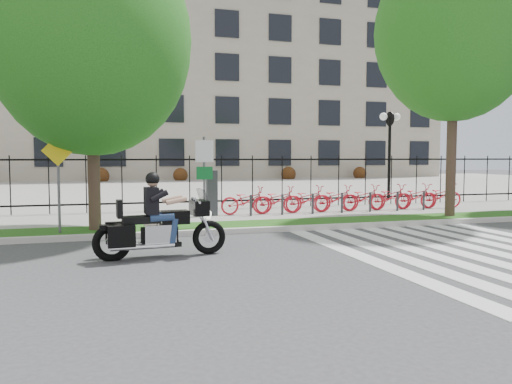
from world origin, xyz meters
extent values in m
plane|color=#38383A|center=(0.00, 0.00, 0.00)|extent=(120.00, 120.00, 0.00)
cube|color=beige|center=(0.00, 4.10, 0.07)|extent=(60.00, 0.20, 0.15)
cube|color=#1C5615|center=(0.00, 4.95, 0.07)|extent=(60.00, 1.50, 0.15)
cube|color=#99988F|center=(0.00, 7.45, 0.07)|extent=(60.00, 3.50, 0.15)
cube|color=#99988F|center=(0.00, 25.00, 0.05)|extent=(80.00, 34.00, 0.10)
cube|color=gray|center=(0.00, 45.00, 10.00)|extent=(60.00, 20.00, 20.00)
cylinder|color=black|center=(10.00, 12.00, 2.00)|extent=(0.14, 0.14, 4.00)
cylinder|color=black|center=(10.00, 12.00, 3.90)|extent=(0.06, 0.70, 0.70)
sphere|color=white|center=(9.65, 12.00, 4.00)|extent=(0.36, 0.36, 0.36)
sphere|color=white|center=(10.35, 12.00, 4.00)|extent=(0.36, 0.36, 0.36)
cylinder|color=#33231B|center=(-3.23, 4.95, 1.86)|extent=(0.32, 0.32, 3.41)
ellipsoid|color=#145212|center=(-3.23, 4.95, 5.14)|extent=(5.25, 5.25, 6.03)
cylinder|color=#33231B|center=(8.00, 4.95, 2.40)|extent=(0.32, 0.32, 4.50)
ellipsoid|color=#145212|center=(8.00, 4.95, 6.18)|extent=(5.10, 5.10, 5.87)
cube|color=#2D2D33|center=(0.42, 7.20, 0.90)|extent=(0.35, 0.25, 1.50)
imported|color=red|center=(1.62, 7.20, 0.62)|extent=(1.79, 0.62, 0.94)
cylinder|color=#2D2D33|center=(1.62, 6.70, 0.50)|extent=(0.08, 0.08, 0.70)
imported|color=red|center=(2.72, 7.20, 0.62)|extent=(1.79, 0.62, 0.94)
cylinder|color=#2D2D33|center=(2.72, 6.70, 0.50)|extent=(0.08, 0.08, 0.70)
imported|color=red|center=(3.82, 7.20, 0.62)|extent=(1.79, 0.62, 0.94)
cylinder|color=#2D2D33|center=(3.82, 6.70, 0.50)|extent=(0.08, 0.08, 0.70)
imported|color=red|center=(4.92, 7.20, 0.62)|extent=(1.79, 0.62, 0.94)
cylinder|color=#2D2D33|center=(4.92, 6.70, 0.50)|extent=(0.08, 0.08, 0.70)
imported|color=red|center=(6.02, 7.20, 0.62)|extent=(1.79, 0.62, 0.94)
cylinder|color=#2D2D33|center=(6.02, 6.70, 0.50)|extent=(0.08, 0.08, 0.70)
imported|color=red|center=(7.12, 7.20, 0.62)|extent=(1.79, 0.62, 0.94)
cylinder|color=#2D2D33|center=(7.12, 6.70, 0.50)|extent=(0.08, 0.08, 0.70)
imported|color=red|center=(8.22, 7.20, 0.62)|extent=(1.79, 0.62, 0.94)
cylinder|color=#2D2D33|center=(8.22, 6.70, 0.50)|extent=(0.08, 0.08, 0.70)
imported|color=red|center=(9.32, 7.20, 0.62)|extent=(1.79, 0.62, 0.94)
cylinder|color=#2D2D33|center=(9.32, 6.70, 0.50)|extent=(0.08, 0.08, 0.70)
cylinder|color=#59595B|center=(-0.31, 4.60, 1.40)|extent=(0.07, 0.07, 2.50)
cube|color=white|center=(-0.31, 4.56, 2.25)|extent=(0.50, 0.03, 0.60)
cube|color=#0C6626|center=(-0.31, 4.56, 1.65)|extent=(0.45, 0.03, 0.35)
cylinder|color=#59595B|center=(-4.08, 4.60, 1.35)|extent=(0.07, 0.07, 2.40)
cube|color=yellow|center=(-4.08, 4.56, 2.25)|extent=(0.78, 0.03, 0.78)
torus|color=black|center=(-0.80, 1.50, 0.36)|extent=(0.74, 0.19, 0.73)
torus|color=black|center=(-2.82, 1.35, 0.36)|extent=(0.79, 0.22, 0.78)
cube|color=black|center=(-1.01, 1.49, 1.01)|extent=(0.36, 0.61, 0.32)
cube|color=#26262B|center=(-0.94, 1.49, 1.26)|extent=(0.20, 0.54, 0.32)
cube|color=silver|center=(-1.86, 1.42, 0.48)|extent=(0.66, 0.41, 0.43)
cube|color=black|center=(-1.54, 1.45, 0.83)|extent=(0.61, 0.40, 0.28)
cube|color=black|center=(-2.23, 1.40, 0.81)|extent=(0.77, 0.44, 0.15)
cube|color=black|center=(-2.66, 1.37, 1.04)|extent=(0.13, 0.37, 0.36)
cube|color=black|center=(-2.63, 1.05, 0.53)|extent=(0.54, 0.21, 0.43)
cube|color=black|center=(-2.68, 1.68, 0.53)|extent=(0.54, 0.21, 0.43)
cube|color=black|center=(-2.02, 1.41, 1.19)|extent=(0.29, 0.44, 0.55)
sphere|color=tan|center=(-1.99, 1.42, 1.60)|extent=(0.24, 0.24, 0.24)
sphere|color=black|center=(-1.99, 1.42, 1.64)|extent=(0.29, 0.29, 0.29)
camera|label=1|loc=(-2.86, -9.00, 2.09)|focal=35.00mm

